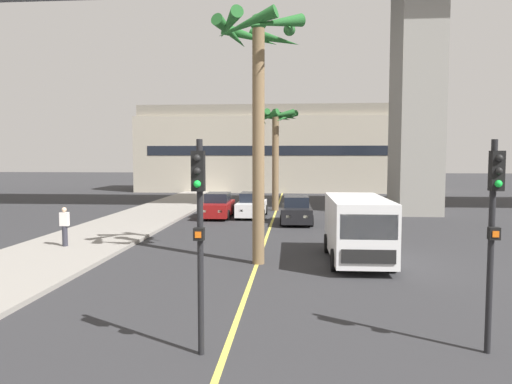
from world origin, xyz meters
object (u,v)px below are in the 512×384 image
car_queue_front (296,211)px  delivery_van (357,227)px  pedestrian_near_crosswalk (65,226)px  traffic_light_median_near (199,217)px  car_queue_second (252,206)px  traffic_light_right_far_corner (493,217)px  palm_tree_near_median (276,130)px  palm_tree_mid_median (257,69)px  car_queue_third (218,206)px

car_queue_front → delivery_van: (2.21, -10.12, 0.57)m
car_queue_front → delivery_van: bearing=-77.7°
pedestrian_near_crosswalk → traffic_light_median_near: bearing=-52.7°
car_queue_second → traffic_light_right_far_corner: traffic_light_right_far_corner is taller
car_queue_front → palm_tree_near_median: palm_tree_near_median is taller
delivery_van → traffic_light_median_near: traffic_light_median_near is taller
palm_tree_mid_median → pedestrian_near_crosswalk: 10.27m
traffic_light_right_far_corner → palm_tree_near_median: palm_tree_near_median is taller
palm_tree_near_median → traffic_light_right_far_corner: bearing=-78.1°
car_queue_third → traffic_light_median_near: (3.07, -21.07, 1.99)m
car_queue_third → palm_tree_mid_median: bearing=-74.7°
car_queue_front → palm_tree_near_median: size_ratio=0.57×
car_queue_third → palm_tree_mid_median: palm_tree_mid_median is taller
car_queue_second → pedestrian_near_crosswalk: size_ratio=2.53×
traffic_light_median_near → traffic_light_right_far_corner: (5.62, 0.53, 0.00)m
traffic_light_right_far_corner → pedestrian_near_crosswalk: bearing=144.3°
car_queue_second → traffic_light_median_near: bearing=-87.5°
palm_tree_near_median → palm_tree_mid_median: size_ratio=0.82×
traffic_light_median_near → pedestrian_near_crosswalk: 12.82m
traffic_light_median_near → palm_tree_near_median: 25.55m
car_queue_front → traffic_light_right_far_corner: bearing=-78.5°
car_queue_third → traffic_light_right_far_corner: 22.39m
delivery_van → car_queue_front: bearing=102.3°
car_queue_second → car_queue_third: same height
car_queue_third → delivery_van: delivery_van is taller
car_queue_front → traffic_light_median_near: (-1.88, -18.89, 1.99)m
delivery_van → pedestrian_near_crosswalk: (-11.79, 1.33, -0.29)m
palm_tree_near_median → pedestrian_near_crosswalk: palm_tree_near_median is taller
pedestrian_near_crosswalk → traffic_light_right_far_corner: bearing=-35.7°
car_queue_front → car_queue_second: same height
car_queue_third → palm_tree_near_median: size_ratio=0.57×
traffic_light_right_far_corner → palm_tree_mid_median: size_ratio=0.48×
delivery_van → traffic_light_right_far_corner: (1.52, -8.25, 1.43)m
car_queue_third → car_queue_second: bearing=12.3°
car_queue_front → car_queue_third: 5.41m
car_queue_third → pedestrian_near_crosswalk: size_ratio=2.53×
traffic_light_median_near → pedestrian_near_crosswalk: traffic_light_median_near is taller
traffic_light_median_near → pedestrian_near_crosswalk: size_ratio=2.59×
car_queue_second → car_queue_third: bearing=-167.7°
car_queue_third → traffic_light_median_near: traffic_light_median_near is taller
pedestrian_near_crosswalk → palm_tree_near_median: bearing=62.1°
car_queue_second → traffic_light_right_far_corner: (6.57, -21.00, 1.99)m
car_queue_front → traffic_light_median_near: size_ratio=0.98×
palm_tree_near_median → pedestrian_near_crosswalk: 17.91m
car_queue_third → delivery_van: size_ratio=0.78×
palm_tree_near_median → pedestrian_near_crosswalk: size_ratio=4.45×
delivery_van → pedestrian_near_crosswalk: size_ratio=3.25×
traffic_light_right_far_corner → car_queue_front: bearing=101.5°
car_queue_third → palm_tree_near_median: palm_tree_near_median is taller
delivery_van → palm_tree_mid_median: 6.73m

